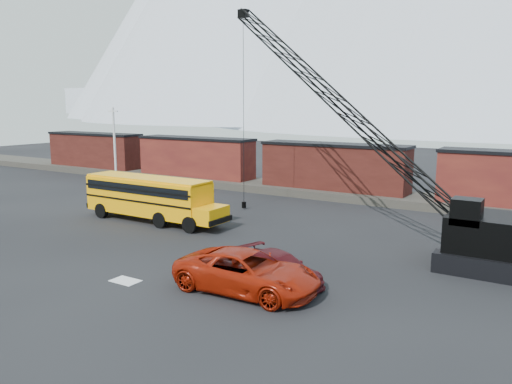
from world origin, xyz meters
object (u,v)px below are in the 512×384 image
at_px(red_pickup, 247,272).
at_px(maroon_suv, 280,268).
at_px(crawler_crane, 334,100).
at_px(school_bus, 151,197).

bearing_deg(red_pickup, maroon_suv, -22.07).
distance_m(red_pickup, maroon_suv, 1.93).
height_order(maroon_suv, crawler_crane, crawler_crane).
bearing_deg(crawler_crane, maroon_suv, -79.87).
bearing_deg(school_bus, maroon_suv, -23.62).
bearing_deg(red_pickup, school_bus, 57.00).
distance_m(school_bus, red_pickup, 15.48).
height_order(school_bus, red_pickup, school_bus).
distance_m(school_bus, maroon_suv, 15.25).
relative_size(school_bus, crawler_crane, 0.52).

